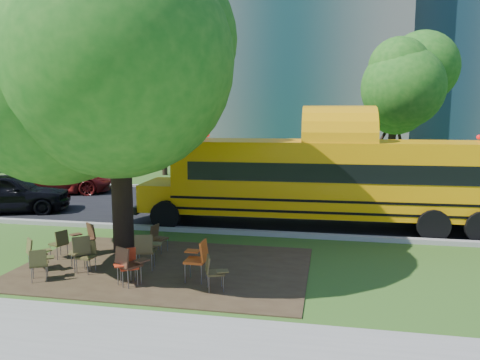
% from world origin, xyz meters
% --- Properties ---
extents(ground, '(160.00, 160.00, 0.00)m').
position_xyz_m(ground, '(0.00, 0.00, 0.00)').
color(ground, '#304C17').
rests_on(ground, ground).
extents(sidewalk, '(60.00, 4.00, 0.04)m').
position_xyz_m(sidewalk, '(0.00, -5.00, 0.02)').
color(sidewalk, gray).
rests_on(sidewalk, ground).
extents(dirt_patch, '(7.00, 4.50, 0.03)m').
position_xyz_m(dirt_patch, '(1.00, -0.50, 0.01)').
color(dirt_patch, '#382819').
rests_on(dirt_patch, ground).
extents(asphalt_road, '(80.00, 8.00, 0.04)m').
position_xyz_m(asphalt_road, '(0.00, 7.00, 0.02)').
color(asphalt_road, black).
rests_on(asphalt_road, ground).
extents(kerb_near, '(80.00, 0.25, 0.14)m').
position_xyz_m(kerb_near, '(0.00, 3.00, 0.07)').
color(kerb_near, gray).
rests_on(kerb_near, ground).
extents(kerb_far, '(80.00, 0.25, 0.14)m').
position_xyz_m(kerb_far, '(0.00, 11.10, 0.07)').
color(kerb_far, gray).
rests_on(kerb_far, ground).
extents(building_main, '(38.00, 16.00, 22.00)m').
position_xyz_m(building_main, '(-8.00, 36.00, 11.00)').
color(building_main, slate).
rests_on(building_main, ground).
extents(bg_tree_0, '(5.20, 5.20, 7.18)m').
position_xyz_m(bg_tree_0, '(-12.00, 13.00, 4.57)').
color(bg_tree_0, black).
rests_on(bg_tree_0, ground).
extents(bg_tree_2, '(4.80, 4.80, 6.62)m').
position_xyz_m(bg_tree_2, '(-5.00, 16.00, 4.21)').
color(bg_tree_2, black).
rests_on(bg_tree_2, ground).
extents(bg_tree_3, '(5.60, 5.60, 7.84)m').
position_xyz_m(bg_tree_3, '(8.00, 14.00, 5.03)').
color(bg_tree_3, black).
rests_on(bg_tree_3, ground).
extents(main_tree, '(7.20, 7.20, 8.99)m').
position_xyz_m(main_tree, '(-0.56, 0.60, 5.38)').
color(main_tree, black).
rests_on(main_tree, ground).
extents(school_bus, '(11.83, 2.99, 2.87)m').
position_xyz_m(school_bus, '(5.05, 4.44, 1.66)').
color(school_bus, orange).
rests_on(school_bus, ground).
extents(chair_0, '(0.52, 0.63, 0.77)m').
position_xyz_m(chair_0, '(-1.39, -1.93, 0.48)').
color(chair_0, '#44411D').
rests_on(chair_0, ground).
extents(chair_1, '(0.70, 0.56, 0.82)m').
position_xyz_m(chair_1, '(-1.93, -1.31, 0.51)').
color(chair_1, brown).
rests_on(chair_1, ground).
extents(chair_2, '(0.60, 0.76, 0.89)m').
position_xyz_m(chair_2, '(-0.84, -1.10, 0.55)').
color(chair_2, brown).
rests_on(chair_2, ground).
extents(chair_3, '(0.54, 0.46, 0.77)m').
position_xyz_m(chair_3, '(-0.69, -1.16, 0.48)').
color(chair_3, '#4E4621').
rests_on(chair_3, ground).
extents(chair_4, '(0.75, 0.59, 0.91)m').
position_xyz_m(chair_4, '(0.68, -1.84, 0.56)').
color(chair_4, '#502E1C').
rests_on(chair_4, ground).
extents(chair_5, '(0.54, 0.67, 0.81)m').
position_xyz_m(chair_5, '(0.61, -1.73, 0.50)').
color(chair_5, red).
rests_on(chair_5, ground).
extents(chair_6, '(0.56, 0.63, 0.96)m').
position_xyz_m(chair_6, '(2.09, -1.24, 0.59)').
color(chair_6, '#CB4D15').
rests_on(chair_6, ground).
extents(chair_7, '(0.60, 0.53, 0.78)m').
position_xyz_m(chair_7, '(2.57, -1.75, 0.48)').
color(chair_7, '#4E4221').
rests_on(chair_7, ground).
extents(chair_8, '(0.49, 0.62, 0.77)m').
position_xyz_m(chair_8, '(-1.89, -0.31, 0.48)').
color(chair_8, '#43401D').
rests_on(chair_8, ground).
extents(chair_9, '(0.73, 0.58, 0.86)m').
position_xyz_m(chair_9, '(-1.39, 0.11, 0.53)').
color(chair_9, '#452918').
rests_on(chair_9, ground).
extents(chair_10, '(0.46, 0.59, 0.77)m').
position_xyz_m(chair_10, '(0.41, 0.64, 0.48)').
color(chair_10, '#483219').
rests_on(chair_10, ground).
extents(chair_11, '(0.62, 0.65, 0.92)m').
position_xyz_m(chair_11, '(0.66, -0.77, 0.57)').
color(chair_11, brown).
rests_on(chair_11, ground).
extents(black_car, '(4.88, 3.25, 1.54)m').
position_xyz_m(black_car, '(-7.05, 4.44, 0.77)').
color(black_car, black).
rests_on(black_car, ground).
extents(bg_car_red, '(5.35, 3.78, 1.36)m').
position_xyz_m(bg_car_red, '(-7.53, 8.74, 0.68)').
color(bg_car_red, '#5D110F').
rests_on(bg_car_red, ground).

